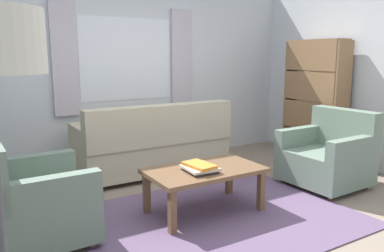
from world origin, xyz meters
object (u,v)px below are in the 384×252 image
at_px(coffee_table, 204,174).
at_px(bookshelf, 315,100).
at_px(couch, 154,146).
at_px(armchair_left, 30,201).
at_px(armchair_right, 329,156).
at_px(book_stack_on_table, 200,167).

xyz_separation_m(coffee_table, bookshelf, (2.38, 0.79, 0.50)).
distance_m(couch, armchair_left, 2.01).
bearing_deg(armchair_right, coffee_table, -94.54).
bearing_deg(coffee_table, bookshelf, 18.26).
distance_m(book_stack_on_table, bookshelf, 2.64).
xyz_separation_m(armchair_right, bookshelf, (0.71, 0.87, 0.53)).
relative_size(book_stack_on_table, bookshelf, 0.20).
height_order(coffee_table, book_stack_on_table, book_stack_on_table).
height_order(armchair_right, book_stack_on_table, armchair_right).
bearing_deg(coffee_table, armchair_right, -2.74).
height_order(couch, bookshelf, bookshelf).
relative_size(armchair_left, armchair_right, 1.00).
xyz_separation_m(couch, armchair_right, (1.56, -1.44, -0.01)).
bearing_deg(armchair_left, armchair_right, -96.60).
distance_m(couch, bookshelf, 2.40).
bearing_deg(armchair_left, couch, -56.39).
xyz_separation_m(armchair_right, coffee_table, (-1.67, 0.08, 0.03)).
relative_size(couch, book_stack_on_table, 5.64).
xyz_separation_m(couch, armchair_left, (-1.64, -1.16, -0.01)).
bearing_deg(bookshelf, couch, 75.88).
bearing_deg(book_stack_on_table, coffee_table, 32.11).
height_order(armchair_right, bookshelf, bookshelf).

